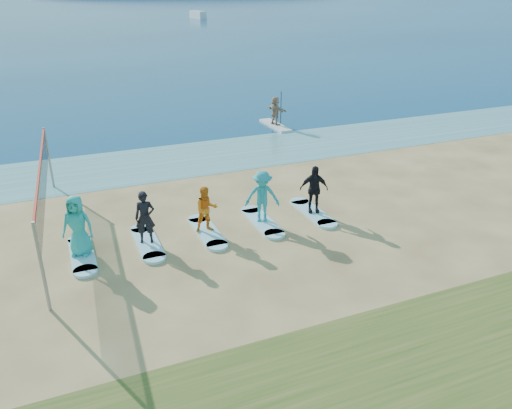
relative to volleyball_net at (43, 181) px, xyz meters
name	(u,v)px	position (x,y,z in m)	size (l,w,h in m)	color
ground	(251,270)	(5.24, -4.67, -1.90)	(600.00, 600.00, 0.00)	tan
shallow_water	(166,162)	(5.24, 5.83, -1.90)	(600.00, 600.00, 0.00)	teal
ocean	(50,12)	(5.24, 155.33, -1.90)	(600.00, 600.00, 0.00)	navy
volleyball_net	(43,181)	(0.00, 0.00, 0.00)	(0.55, 9.08, 2.50)	gray
paddleboard	(275,125)	(12.62, 9.66, -1.84)	(0.70, 3.00, 0.12)	silver
paddleboarder	(275,111)	(12.62, 9.66, -0.97)	(1.50, 0.48, 1.62)	tan
boat_offshore_b	(198,19)	(37.57, 108.77, -1.90)	(1.74, 6.55, 1.74)	silver
surfboard_0	(82,255)	(0.78, -1.92, -1.86)	(0.70, 2.20, 0.09)	#98DCEB
student_0	(78,226)	(0.78, -1.92, -0.87)	(0.93, 0.60, 1.90)	teal
surfboard_1	(148,243)	(2.78, -1.92, -1.86)	(0.70, 2.20, 0.09)	#98DCEB
student_1	(145,217)	(2.78, -1.92, -0.96)	(0.62, 0.41, 1.70)	black
surfboard_2	(207,232)	(4.78, -1.92, -1.86)	(0.70, 2.20, 0.09)	#98DCEB
student_2	(206,209)	(4.78, -1.92, -1.03)	(0.76, 0.59, 1.56)	orange
surfboard_3	(262,222)	(6.78, -1.92, -1.86)	(0.70, 2.20, 0.09)	#98DCEB
student_3	(262,196)	(6.78, -1.92, -0.90)	(1.18, 0.68, 1.82)	teal
surfboard_4	(313,212)	(8.78, -1.92, -1.86)	(0.70, 2.20, 0.09)	#98DCEB
student_4	(314,189)	(8.78, -1.92, -0.95)	(1.02, 0.42, 1.73)	black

